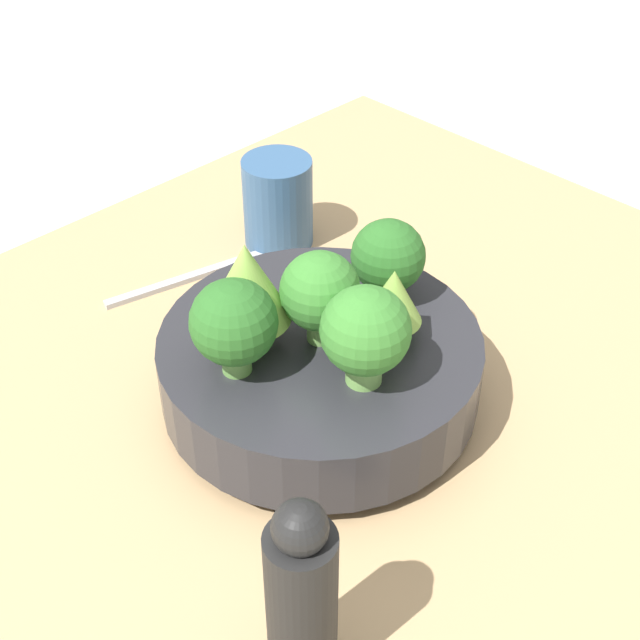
# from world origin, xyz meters

# --- Properties ---
(ground_plane) EXTENTS (6.00, 6.00, 0.00)m
(ground_plane) POSITION_xyz_m (0.00, 0.00, 0.00)
(ground_plane) COLOR beige
(table) EXTENTS (0.94, 0.76, 0.04)m
(table) POSITION_xyz_m (0.00, 0.00, 0.02)
(table) COLOR tan
(table) RESTS_ON ground_plane
(bowl) EXTENTS (0.28, 0.28, 0.07)m
(bowl) POSITION_xyz_m (0.03, 0.04, 0.08)
(bowl) COLOR #28282D
(bowl) RESTS_ON table
(broccoli_floret_right) EXTENTS (0.07, 0.07, 0.08)m
(broccoli_floret_right) POSITION_xyz_m (0.10, 0.02, 0.16)
(broccoli_floret_right) COLOR #6BA34C
(broccoli_floret_right) RESTS_ON bowl
(romanesco_piece_near) EXTENTS (0.07, 0.07, 0.10)m
(romanesco_piece_near) POSITION_xyz_m (0.07, -0.00, 0.17)
(romanesco_piece_near) COLOR #6BA34C
(romanesco_piece_near) RESTS_ON bowl
(broccoli_floret_center) EXTENTS (0.07, 0.07, 0.08)m
(broccoli_floret_center) POSITION_xyz_m (0.03, 0.04, 0.16)
(broccoli_floret_center) COLOR #7AB256
(broccoli_floret_center) RESTS_ON bowl
(broccoli_floret_left) EXTENTS (0.07, 0.07, 0.08)m
(broccoli_floret_left) POSITION_xyz_m (-0.05, 0.04, 0.15)
(broccoli_floret_left) COLOR #6BA34C
(broccoli_floret_left) RESTS_ON bowl
(romanesco_piece_far) EXTENTS (0.05, 0.05, 0.07)m
(romanesco_piece_far) POSITION_xyz_m (-0.01, 0.08, 0.15)
(romanesco_piece_far) COLOR #7AB256
(romanesco_piece_far) RESTS_ON bowl
(broccoli_floret_back) EXTENTS (0.07, 0.07, 0.09)m
(broccoli_floret_back) POSITION_xyz_m (0.04, 0.10, 0.16)
(broccoli_floret_back) COLOR #7AB256
(broccoli_floret_back) RESTS_ON bowl
(cup) EXTENTS (0.08, 0.08, 0.10)m
(cup) POSITION_xyz_m (-0.12, -0.18, 0.09)
(cup) COLOR #33567F
(cup) RESTS_ON table
(pepper_mill) EXTENTS (0.05, 0.05, 0.16)m
(pepper_mill) POSITION_xyz_m (0.22, 0.21, 0.11)
(pepper_mill) COLOR black
(pepper_mill) RESTS_ON table
(fork) EXTENTS (0.18, 0.05, 0.01)m
(fork) POSITION_xyz_m (0.00, -0.19, 0.04)
(fork) COLOR #B2B2B7
(fork) RESTS_ON table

